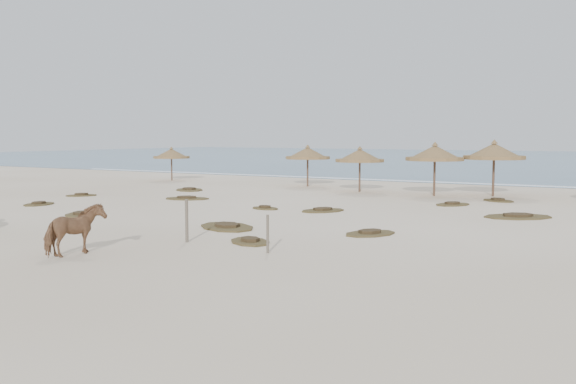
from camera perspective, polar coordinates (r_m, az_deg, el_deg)
name	(u,v)px	position (r m, az deg, el deg)	size (l,w,h in m)	color
ground	(211,226)	(24.26, -6.84, -2.98)	(160.00, 160.00, 0.00)	#F1E2C6
ocean	(546,160)	(95.19, 21.99, 2.68)	(200.00, 100.00, 0.01)	#2A5B7F
foam_line	(433,182)	(47.46, 12.73, 0.87)	(70.00, 0.60, 0.01)	white
palapa_0	(171,154)	(48.61, -10.32, 3.34)	(3.44, 3.44, 2.54)	#4F3728
palapa_1	(308,154)	(42.34, 1.76, 3.41)	(3.76, 3.76, 2.78)	#4F3728
palapa_2	(360,156)	(38.45, 6.40, 3.18)	(3.85, 3.85, 2.74)	#4F3728
palapa_3	(435,154)	(36.56, 12.92, 3.33)	(3.82, 3.82, 3.03)	#4F3728
palapa_4	(494,152)	(37.20, 17.85, 3.39)	(4.21, 4.21, 3.15)	#4F3728
horse	(75,230)	(19.03, -18.43, -3.23)	(0.78, 1.71, 1.44)	#8F6441
fence_post_near	(187,221)	(20.55, -8.99, -2.54)	(0.10, 0.10, 1.37)	brown
fence_post_far	(268,234)	(18.45, -1.82, -3.75)	(0.08, 0.08, 1.11)	brown
scrub_0	(39,204)	(33.47, -21.26, -0.98)	(1.63, 2.06, 0.16)	brown
scrub_1	(187,198)	(34.40, -8.97, -0.54)	(2.78, 2.30, 0.16)	brown
scrub_2	(265,208)	(29.47, -2.05, -1.42)	(1.64, 1.29, 0.16)	brown
scrub_3	(323,210)	(28.61, 3.11, -1.62)	(2.17, 2.52, 0.16)	brown
scrub_4	(370,233)	(22.11, 7.30, -3.63)	(1.99, 2.34, 0.16)	brown
scrub_5	(518,216)	(28.07, 19.75, -2.04)	(3.40, 3.24, 0.16)	brown
scrub_6	(189,189)	(39.85, -8.76, 0.22)	(2.91, 2.89, 0.16)	brown
scrub_7	(453,204)	(32.06, 14.42, -1.05)	(1.98, 2.29, 0.16)	brown
scrub_8	(81,195)	(37.56, -17.90, -0.26)	(1.88, 2.00, 0.16)	brown
scrub_9	(227,226)	(23.61, -5.45, -3.06)	(3.24, 2.91, 0.16)	brown
scrub_10	(498,200)	(34.60, 18.18, -0.70)	(2.16, 1.97, 0.16)	brown
scrub_11	(82,214)	(28.48, -17.87, -1.89)	(2.39, 2.48, 0.16)	brown
scrub_12	(250,241)	(20.31, -3.41, -4.38)	(2.11, 1.98, 0.16)	brown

